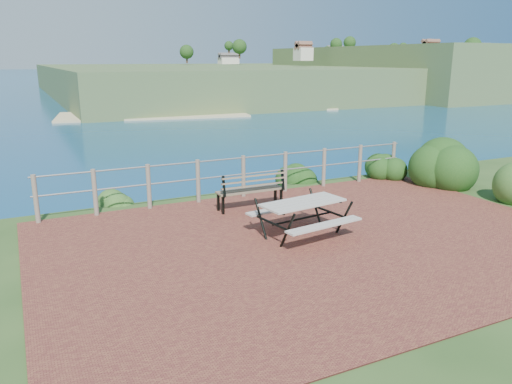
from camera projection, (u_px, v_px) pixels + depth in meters
ground at (319, 241)px, 9.20m from camera, size 10.00×7.00×0.12m
ocean at (21, 67)px, 182.94m from camera, size 1200.00×1200.00×0.00m
safety_railing at (243, 174)px, 11.96m from camera, size 9.40×0.10×1.00m
distant_bay at (387, 68)px, 258.63m from camera, size 290.00×232.36×24.00m
picnic_table at (303, 215)px, 9.29m from camera, size 1.67×1.38×0.67m
park_bench at (250, 185)px, 10.98m from camera, size 1.52×0.40×0.86m
shrub_right_front at (455, 187)px, 13.07m from camera, size 1.51×1.51×2.14m
shrub_right_edge at (388, 178)px, 14.07m from camera, size 0.94×0.94×1.35m
shrub_lip_west at (122, 202)px, 11.67m from camera, size 0.71×0.71×0.43m
shrub_lip_east at (295, 180)px, 13.75m from camera, size 0.83×0.83×0.60m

